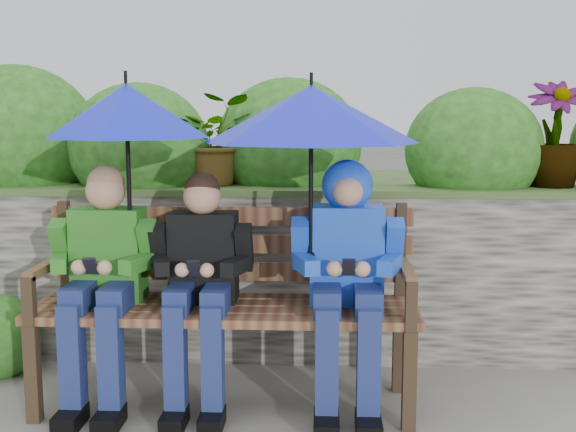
{
  "coord_description": "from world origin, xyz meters",
  "views": [
    {
      "loc": [
        0.18,
        -3.5,
        1.47
      ],
      "look_at": [
        0.0,
        0.1,
        0.95
      ],
      "focal_mm": 45.0,
      "sensor_mm": 36.0,
      "label": 1
    }
  ],
  "objects_px": {
    "park_bench": "(227,291)",
    "umbrella_left": "(127,111)",
    "boy_left": "(103,273)",
    "boy_middle": "(201,276)",
    "umbrella_right": "(311,114)",
    "boy_right": "(347,263)"
  },
  "relations": [
    {
      "from": "park_bench",
      "to": "umbrella_left",
      "type": "bearing_deg",
      "value": -171.23
    },
    {
      "from": "boy_left",
      "to": "boy_middle",
      "type": "xyz_separation_m",
      "value": [
        0.49,
        0.0,
        -0.01
      ]
    },
    {
      "from": "park_bench",
      "to": "boy_left",
      "type": "height_order",
      "value": "boy_left"
    },
    {
      "from": "umbrella_right",
      "to": "boy_right",
      "type": "bearing_deg",
      "value": 1.47
    },
    {
      "from": "boy_left",
      "to": "boy_middle",
      "type": "relative_size",
      "value": 1.02
    },
    {
      "from": "umbrella_left",
      "to": "umbrella_right",
      "type": "height_order",
      "value": "umbrella_left"
    },
    {
      "from": "boy_middle",
      "to": "umbrella_left",
      "type": "bearing_deg",
      "value": 176.69
    },
    {
      "from": "boy_left",
      "to": "umbrella_left",
      "type": "distance_m",
      "value": 0.81
    },
    {
      "from": "boy_left",
      "to": "boy_right",
      "type": "distance_m",
      "value": 1.21
    },
    {
      "from": "umbrella_left",
      "to": "boy_right",
      "type": "bearing_deg",
      "value": -0.69
    },
    {
      "from": "boy_middle",
      "to": "umbrella_right",
      "type": "bearing_deg",
      "value": 0.29
    },
    {
      "from": "boy_right",
      "to": "umbrella_right",
      "type": "xyz_separation_m",
      "value": [
        -0.18,
        -0.0,
        0.72
      ]
    },
    {
      "from": "boy_right",
      "to": "umbrella_right",
      "type": "bearing_deg",
      "value": -178.53
    },
    {
      "from": "boy_middle",
      "to": "boy_right",
      "type": "height_order",
      "value": "boy_right"
    },
    {
      "from": "boy_middle",
      "to": "boy_right",
      "type": "xyz_separation_m",
      "value": [
        0.72,
        0.01,
        0.07
      ]
    },
    {
      "from": "boy_left",
      "to": "umbrella_left",
      "type": "bearing_deg",
      "value": 9.6
    },
    {
      "from": "umbrella_left",
      "to": "umbrella_right",
      "type": "xyz_separation_m",
      "value": [
        0.89,
        -0.02,
        -0.02
      ]
    },
    {
      "from": "boy_left",
      "to": "boy_middle",
      "type": "distance_m",
      "value": 0.49
    },
    {
      "from": "park_bench",
      "to": "boy_left",
      "type": "bearing_deg",
      "value": -171.04
    },
    {
      "from": "boy_middle",
      "to": "umbrella_left",
      "type": "distance_m",
      "value": 0.88
    },
    {
      "from": "boy_middle",
      "to": "park_bench",
      "type": "bearing_deg",
      "value": 38.03
    },
    {
      "from": "boy_middle",
      "to": "boy_right",
      "type": "relative_size",
      "value": 0.95
    }
  ]
}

